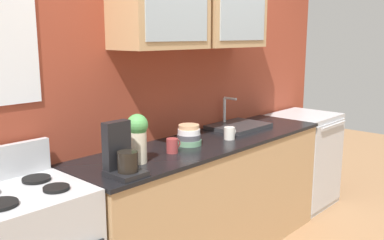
{
  "coord_description": "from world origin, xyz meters",
  "views": [
    {
      "loc": [
        -2.26,
        -1.92,
        1.63
      ],
      "look_at": [
        -0.18,
        0.0,
        1.07
      ],
      "focal_mm": 39.93,
      "sensor_mm": 36.0,
      "label": 1
    }
  ],
  "objects_px": {
    "sink_faucet": "(238,125)",
    "coffee_maker": "(122,156)",
    "bowl_stack": "(189,135)",
    "dishwasher": "(302,159)",
    "cup_near_sink": "(230,133)",
    "vase": "(137,136)",
    "cup_near_bowls": "(173,146)"
  },
  "relations": [
    {
      "from": "cup_near_sink",
      "to": "coffee_maker",
      "type": "distance_m",
      "value": 1.03
    },
    {
      "from": "vase",
      "to": "bowl_stack",
      "type": "bearing_deg",
      "value": 7.28
    },
    {
      "from": "bowl_stack",
      "to": "dishwasher",
      "type": "height_order",
      "value": "bowl_stack"
    },
    {
      "from": "sink_faucet",
      "to": "cup_near_bowls",
      "type": "relative_size",
      "value": 4.19
    },
    {
      "from": "bowl_stack",
      "to": "dishwasher",
      "type": "distance_m",
      "value": 1.66
    },
    {
      "from": "bowl_stack",
      "to": "dishwasher",
      "type": "xyz_separation_m",
      "value": [
        1.58,
        -0.03,
        -0.51
      ]
    },
    {
      "from": "sink_faucet",
      "to": "bowl_stack",
      "type": "distance_m",
      "value": 0.67
    },
    {
      "from": "vase",
      "to": "dishwasher",
      "type": "height_order",
      "value": "vase"
    },
    {
      "from": "bowl_stack",
      "to": "vase",
      "type": "height_order",
      "value": "vase"
    },
    {
      "from": "sink_faucet",
      "to": "coffee_maker",
      "type": "height_order",
      "value": "coffee_maker"
    },
    {
      "from": "vase",
      "to": "cup_near_bowls",
      "type": "relative_size",
      "value": 2.63
    },
    {
      "from": "cup_near_bowls",
      "to": "dishwasher",
      "type": "xyz_separation_m",
      "value": [
        1.8,
        0.04,
        -0.49
      ]
    },
    {
      "from": "sink_faucet",
      "to": "dishwasher",
      "type": "xyz_separation_m",
      "value": [
        0.91,
        -0.1,
        -0.46
      ]
    },
    {
      "from": "bowl_stack",
      "to": "vase",
      "type": "bearing_deg",
      "value": -172.72
    },
    {
      "from": "cup_near_bowls",
      "to": "coffee_maker",
      "type": "bearing_deg",
      "value": -166.97
    },
    {
      "from": "cup_near_bowls",
      "to": "coffee_maker",
      "type": "height_order",
      "value": "coffee_maker"
    },
    {
      "from": "vase",
      "to": "cup_near_bowls",
      "type": "xyz_separation_m",
      "value": [
        0.29,
        0.0,
        -0.11
      ]
    },
    {
      "from": "sink_faucet",
      "to": "vase",
      "type": "xyz_separation_m",
      "value": [
        -1.18,
        -0.14,
        0.14
      ]
    },
    {
      "from": "cup_near_bowls",
      "to": "bowl_stack",
      "type": "bearing_deg",
      "value": 15.81
    },
    {
      "from": "cup_near_sink",
      "to": "cup_near_bowls",
      "type": "xyz_separation_m",
      "value": [
        -0.53,
        0.05,
        0.0
      ]
    },
    {
      "from": "sink_faucet",
      "to": "cup_near_sink",
      "type": "distance_m",
      "value": 0.4
    },
    {
      "from": "coffee_maker",
      "to": "vase",
      "type": "bearing_deg",
      "value": 28.53
    },
    {
      "from": "sink_faucet",
      "to": "dishwasher",
      "type": "distance_m",
      "value": 1.03
    },
    {
      "from": "bowl_stack",
      "to": "vase",
      "type": "xyz_separation_m",
      "value": [
        -0.51,
        -0.06,
        0.09
      ]
    },
    {
      "from": "dishwasher",
      "to": "cup_near_bowls",
      "type": "bearing_deg",
      "value": -178.88
    },
    {
      "from": "cup_near_sink",
      "to": "coffee_maker",
      "type": "xyz_separation_m",
      "value": [
        -1.03,
        -0.07,
        0.06
      ]
    },
    {
      "from": "sink_faucet",
      "to": "cup_near_bowls",
      "type": "bearing_deg",
      "value": -171.07
    },
    {
      "from": "coffee_maker",
      "to": "bowl_stack",
      "type": "bearing_deg",
      "value": 13.89
    },
    {
      "from": "vase",
      "to": "cup_near_bowls",
      "type": "bearing_deg",
      "value": 0.55
    },
    {
      "from": "sink_faucet",
      "to": "dishwasher",
      "type": "relative_size",
      "value": 0.52
    },
    {
      "from": "cup_near_sink",
      "to": "coffee_maker",
      "type": "height_order",
      "value": "coffee_maker"
    },
    {
      "from": "sink_faucet",
      "to": "cup_near_sink",
      "type": "bearing_deg",
      "value": -152.33
    }
  ]
}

